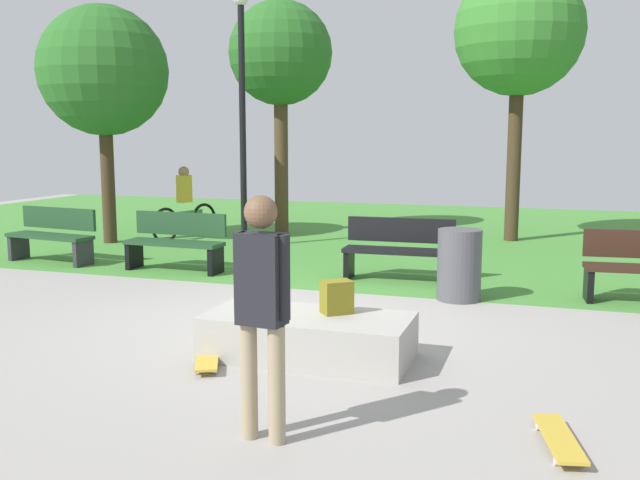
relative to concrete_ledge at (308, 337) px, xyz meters
name	(u,v)px	position (x,y,z in m)	size (l,w,h in m)	color
ground_plane	(293,320)	(-0.64, 1.29, -0.21)	(28.00, 28.00, 0.00)	#9E9993
grass_lawn	(416,233)	(-0.64, 9.07, -0.21)	(26.60, 12.43, 0.01)	#478C38
concrete_ledge	(308,337)	(0.00, 0.00, 0.00)	(1.96, 0.93, 0.42)	#A8A59E
backpack_on_ledge	(337,297)	(0.24, 0.15, 0.37)	(0.28, 0.20, 0.32)	olive
skater_performing_trick	(262,299)	(0.31, -1.86, 0.80)	(0.43, 0.24, 1.73)	tan
skateboard_by_ledge	(208,357)	(-0.83, -0.47, -0.15)	(0.51, 0.81, 0.08)	gold
skateboard_spare	(559,438)	(2.29, -1.33, -0.15)	(0.37, 0.82, 0.08)	gold
park_bench_center_lawn	(399,248)	(0.06, 3.90, 0.27)	(1.62, 0.53, 0.91)	black
park_bench_near_path	(176,240)	(-3.43, 3.56, 0.27)	(1.62, 0.52, 0.91)	#1E4223
park_bench_near_lamppost	(53,234)	(-5.78, 3.59, 0.27)	(1.65, 0.68, 0.91)	#1E4223
tree_leaning_ash	(519,33)	(1.40, 8.54, 3.88)	(2.52, 2.52, 5.39)	#42301E
tree_tall_oak	(280,56)	(-3.45, 8.19, 3.57)	(2.20, 2.20, 4.94)	#4C3823
tree_broad_elm	(103,72)	(-6.16, 5.77, 3.11)	(2.49, 2.49, 4.59)	#42301E
lamp_post	(242,96)	(-3.38, 6.06, 2.62)	(0.28, 0.28, 4.73)	black
trash_bin	(459,265)	(1.06, 2.92, 0.25)	(0.57, 0.57, 0.92)	#4C4C51
cyclist_on_bicycle	(185,208)	(-5.02, 6.74, 0.42)	(0.58, 1.76, 1.52)	black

